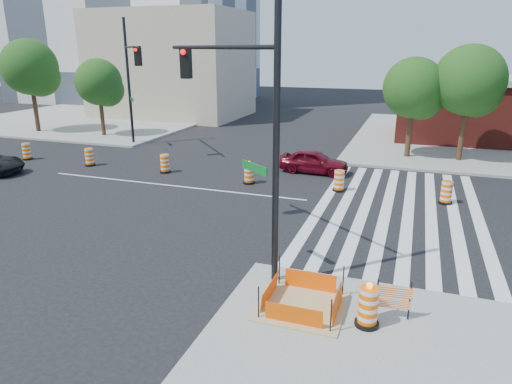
# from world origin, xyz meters

# --- Properties ---
(ground) EXTENTS (120.00, 120.00, 0.00)m
(ground) POSITION_xyz_m (0.00, 0.00, 0.00)
(ground) COLOR black
(ground) RESTS_ON ground
(sidewalk_ne) EXTENTS (22.00, 22.00, 0.15)m
(sidewalk_ne) POSITION_xyz_m (18.00, 18.00, 0.07)
(sidewalk_ne) COLOR gray
(sidewalk_ne) RESTS_ON ground
(sidewalk_nw) EXTENTS (22.00, 22.00, 0.15)m
(sidewalk_nw) POSITION_xyz_m (-18.00, 18.00, 0.07)
(sidewalk_nw) COLOR gray
(sidewalk_nw) RESTS_ON ground
(crosswalk_east) EXTENTS (6.75, 13.50, 0.01)m
(crosswalk_east) POSITION_xyz_m (10.95, 0.00, 0.01)
(crosswalk_east) COLOR silver
(crosswalk_east) RESTS_ON ground
(lane_centerline) EXTENTS (14.00, 0.12, 0.01)m
(lane_centerline) POSITION_xyz_m (0.00, 0.00, 0.01)
(lane_centerline) COLOR silver
(lane_centerline) RESTS_ON ground
(excavation_pit) EXTENTS (2.20, 2.20, 0.90)m
(excavation_pit) POSITION_xyz_m (9.00, -9.00, 0.22)
(excavation_pit) COLOR tan
(excavation_pit) RESTS_ON ground
(beige_midrise) EXTENTS (14.00, 10.00, 10.00)m
(beige_midrise) POSITION_xyz_m (-12.00, 22.00, 5.00)
(beige_midrise) COLOR tan
(beige_midrise) RESTS_ON ground
(red_coupe) EXTENTS (3.83, 1.69, 1.28)m
(red_coupe) POSITION_xyz_m (6.24, 4.83, 0.64)
(red_coupe) COLOR #590715
(red_coupe) RESTS_ON ground
(signal_pole_se) EXTENTS (5.15, 3.90, 8.36)m
(signal_pole_se) POSITION_xyz_m (6.47, -6.78, 5.12)
(signal_pole_se) COLOR black
(signal_pole_se) RESTS_ON ground
(signal_pole_nw) EXTENTS (4.30, 4.86, 8.40)m
(signal_pole_nw) POSITION_xyz_m (-6.48, 6.87, 5.14)
(signal_pole_nw) COLOR black
(signal_pole_nw) RESTS_ON ground
(pit_drum) EXTENTS (0.59, 0.59, 1.17)m
(pit_drum) POSITION_xyz_m (10.68, -9.29, 0.63)
(pit_drum) COLOR black
(pit_drum) RESTS_ON ground
(barricade) EXTENTS (0.88, 0.15, 1.04)m
(barricade) POSITION_xyz_m (11.24, -8.75, 0.72)
(barricade) COLOR #FE6405
(barricade) RESTS_ON ground
(tree_north_a) EXTENTS (4.31, 4.31, 7.32)m
(tree_north_a) POSITION_xyz_m (-17.53, 9.63, 4.91)
(tree_north_a) COLOR #382314
(tree_north_a) RESTS_ON ground
(tree_north_b) EXTENTS (3.47, 3.46, 5.88)m
(tree_north_b) POSITION_xyz_m (-11.40, 9.92, 3.94)
(tree_north_b) COLOR #382314
(tree_north_b) RESTS_ON ground
(tree_north_c) EXTENTS (3.65, 3.61, 6.14)m
(tree_north_c) POSITION_xyz_m (11.04, 10.10, 4.12)
(tree_north_c) COLOR #382314
(tree_north_c) RESTS_ON ground
(tree_north_d) EXTENTS (4.04, 4.04, 6.86)m
(tree_north_d) POSITION_xyz_m (14.02, 10.18, 4.61)
(tree_north_d) COLOR #382314
(tree_north_d) RESTS_ON ground
(median_drum_0) EXTENTS (0.60, 0.60, 1.02)m
(median_drum_0) POSITION_xyz_m (-11.16, 2.00, 0.48)
(median_drum_0) COLOR black
(median_drum_0) RESTS_ON ground
(median_drum_1) EXTENTS (0.60, 0.60, 1.02)m
(median_drum_1) POSITION_xyz_m (-6.49, 2.02, 0.48)
(median_drum_1) COLOR black
(median_drum_1) RESTS_ON ground
(median_drum_2) EXTENTS (0.60, 0.60, 1.02)m
(median_drum_2) POSITION_xyz_m (-1.53, 2.12, 0.48)
(median_drum_2) COLOR black
(median_drum_2) RESTS_ON ground
(median_drum_3) EXTENTS (0.60, 0.60, 1.18)m
(median_drum_3) POSITION_xyz_m (3.58, 1.67, 0.49)
(median_drum_3) COLOR black
(median_drum_3) RESTS_ON ground
(median_drum_4) EXTENTS (0.60, 0.60, 1.02)m
(median_drum_4) POSITION_xyz_m (8.12, 1.90, 0.48)
(median_drum_4) COLOR black
(median_drum_4) RESTS_ON ground
(median_drum_5) EXTENTS (0.60, 0.60, 1.02)m
(median_drum_5) POSITION_xyz_m (12.91, 1.62, 0.48)
(median_drum_5) COLOR black
(median_drum_5) RESTS_ON ground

